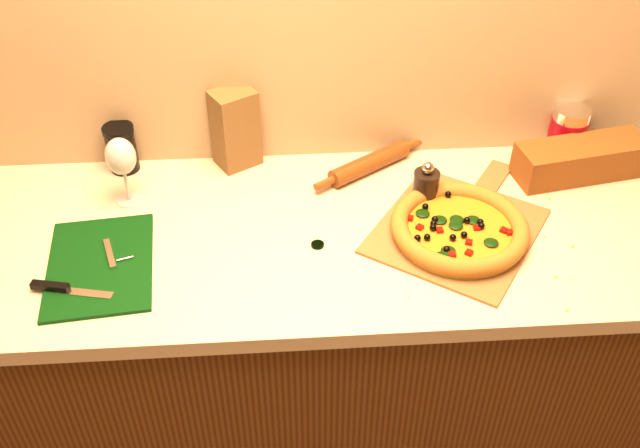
{
  "coord_description": "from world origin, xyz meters",
  "views": [
    {
      "loc": [
        -0.08,
        0.11,
        2.01
      ],
      "look_at": [
        0.01,
        1.38,
        0.96
      ],
      "focal_mm": 40.0,
      "sensor_mm": 36.0,
      "label": 1
    }
  ],
  "objects": [
    {
      "name": "cutting_board",
      "position": [
        -0.5,
        1.33,
        0.91
      ],
      "size": [
        0.27,
        0.35,
        0.02
      ],
      "rotation": [
        0.0,
        0.0,
        0.1
      ],
      "color": "#05320A",
      "rests_on": "countertop"
    },
    {
      "name": "coffee_canister",
      "position": [
        0.7,
        1.71,
        0.97
      ],
      "size": [
        0.1,
        0.1,
        0.14
      ],
      "color": "silver",
      "rests_on": "countertop"
    },
    {
      "name": "pizza",
      "position": [
        0.34,
        1.37,
        0.93
      ],
      "size": [
        0.33,
        0.33,
        0.05
      ],
      "color": "#B2862C",
      "rests_on": "pizza_peel"
    },
    {
      "name": "pepper_grinder",
      "position": [
        0.28,
        1.51,
        0.95
      ],
      "size": [
        0.06,
        0.06,
        0.12
      ],
      "color": "black",
      "rests_on": "countertop"
    },
    {
      "name": "rolling_pin",
      "position": [
        0.16,
        1.66,
        0.92
      ],
      "size": [
        0.31,
        0.21,
        0.05
      ],
      "rotation": [
        0.0,
        0.0,
        0.58
      ],
      "color": "#5D240F",
      "rests_on": "countertop"
    },
    {
      "name": "countertop",
      "position": [
        0.0,
        1.43,
        0.88
      ],
      "size": [
        2.84,
        0.68,
        0.04
      ],
      "primitive_type": "cube",
      "color": "beige",
      "rests_on": "cabinet"
    },
    {
      "name": "paper_bag",
      "position": [
        -0.19,
        1.73,
        1.01
      ],
      "size": [
        0.14,
        0.13,
        0.22
      ],
      "primitive_type": "cube",
      "rotation": [
        0.0,
        0.0,
        0.53
      ],
      "color": "brown",
      "rests_on": "countertop"
    },
    {
      "name": "wine_glass",
      "position": [
        -0.47,
        1.57,
        1.03
      ],
      "size": [
        0.07,
        0.07,
        0.18
      ],
      "color": "silver",
      "rests_on": "countertop"
    },
    {
      "name": "pizza_peel",
      "position": [
        0.34,
        1.41,
        0.9
      ],
      "size": [
        0.5,
        0.54,
        0.01
      ],
      "rotation": [
        0.0,
        0.0,
        -0.6
      ],
      "color": "brown",
      "rests_on": "countertop"
    },
    {
      "name": "bottle_cap",
      "position": [
        -0.0,
        1.37,
        0.9
      ],
      "size": [
        0.04,
        0.04,
        0.01
      ],
      "primitive_type": "cylinder",
      "rotation": [
        0.0,
        0.0,
        -0.41
      ],
      "color": "black",
      "rests_on": "countertop"
    },
    {
      "name": "bread_bag",
      "position": [
        0.71,
        1.61,
        0.95
      ],
      "size": [
        0.36,
        0.17,
        0.1
      ],
      "primitive_type": "cube",
      "rotation": [
        0.0,
        0.0,
        0.18
      ],
      "color": "brown",
      "rests_on": "countertop"
    },
    {
      "name": "dark_jar",
      "position": [
        -0.5,
        1.72,
        0.97
      ],
      "size": [
        0.08,
        0.08,
        0.13
      ],
      "color": "black",
      "rests_on": "countertop"
    },
    {
      "name": "cabinet",
      "position": [
        0.0,
        1.43,
        0.43
      ],
      "size": [
        2.8,
        0.65,
        0.86
      ],
      "primitive_type": "cube",
      "color": "#411F0E",
      "rests_on": "ground"
    }
  ]
}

